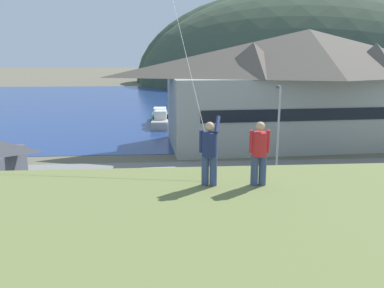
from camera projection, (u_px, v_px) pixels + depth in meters
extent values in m
plane|color=#66604C|center=(227.00, 247.00, 18.31)|extent=(600.00, 600.00, 0.00)
cube|color=gray|center=(214.00, 206.00, 23.16)|extent=(40.00, 20.00, 0.10)
cube|color=navy|center=(179.00, 102.00, 76.63)|extent=(360.00, 84.00, 0.03)
ellipsoid|color=#334733|center=(278.00, 81.00, 138.73)|extent=(102.16, 60.67, 61.92)
ellipsoid|color=#3D4C38|center=(306.00, 83.00, 128.68)|extent=(111.07, 70.62, 60.36)
cube|color=#999E99|center=(304.00, 110.00, 39.53)|extent=(28.10, 11.99, 6.95)
cube|color=black|center=(328.00, 114.00, 34.47)|extent=(23.33, 1.59, 1.10)
pyramid|color=#60564C|center=(308.00, 53.00, 38.23)|extent=(29.81, 13.12, 4.60)
pyramid|color=#60564C|center=(253.00, 60.00, 35.83)|extent=(5.98, 5.98, 3.22)
pyramid|color=#60564C|center=(375.00, 60.00, 37.47)|extent=(5.98, 5.98, 3.22)
cube|color=#70604C|center=(186.00, 120.00, 52.85)|extent=(3.20, 15.40, 0.70)
cube|color=#23564C|center=(160.00, 120.00, 52.41)|extent=(2.45, 7.43, 0.90)
cube|color=#33665B|center=(160.00, 116.00, 52.29)|extent=(2.38, 7.21, 0.16)
cube|color=silver|center=(160.00, 112.00, 51.61)|extent=(1.68, 2.24, 1.10)
cube|color=#A8A399|center=(211.00, 121.00, 51.50)|extent=(2.25, 6.17, 0.90)
cube|color=#B7B2A8|center=(211.00, 117.00, 51.38)|extent=(2.18, 5.98, 0.16)
cube|color=silver|center=(212.00, 113.00, 50.80)|extent=(1.45, 1.89, 1.10)
cube|color=#A8A399|center=(161.00, 123.00, 49.79)|extent=(2.53, 6.74, 0.90)
cube|color=#B7B2A8|center=(161.00, 119.00, 49.67)|extent=(2.46, 6.54, 0.16)
cube|color=silver|center=(161.00, 115.00, 49.05)|extent=(1.61, 2.08, 1.10)
cube|color=black|center=(307.00, 185.00, 24.66)|extent=(4.33, 2.13, 0.80)
cube|color=black|center=(310.00, 174.00, 24.52)|extent=(2.22, 1.76, 0.70)
cube|color=black|center=(310.00, 174.00, 24.53)|extent=(2.27, 1.80, 0.32)
cylinder|color=black|center=(282.00, 187.00, 25.44)|extent=(0.66, 0.27, 0.64)
cylinder|color=black|center=(293.00, 197.00, 23.67)|extent=(0.66, 0.27, 0.64)
cylinder|color=black|center=(320.00, 185.00, 25.84)|extent=(0.66, 0.27, 0.64)
cylinder|color=black|center=(334.00, 195.00, 24.07)|extent=(0.66, 0.27, 0.64)
cube|color=silver|center=(162.00, 187.00, 24.25)|extent=(4.29, 2.02, 0.80)
cube|color=beige|center=(160.00, 176.00, 24.07)|extent=(2.18, 1.71, 0.70)
cube|color=black|center=(160.00, 177.00, 24.07)|extent=(2.23, 1.74, 0.32)
cylinder|color=black|center=(185.00, 197.00, 23.62)|extent=(0.65, 0.25, 0.64)
cylinder|color=black|center=(182.00, 187.00, 25.40)|extent=(0.65, 0.25, 0.64)
cylinder|color=black|center=(141.00, 199.00, 23.29)|extent=(0.65, 0.25, 0.64)
cylinder|color=black|center=(141.00, 189.00, 25.07)|extent=(0.65, 0.25, 0.64)
cube|color=#9EA3A8|center=(142.00, 238.00, 17.53)|extent=(4.29, 2.02, 0.80)
cube|color=gray|center=(138.00, 222.00, 17.36)|extent=(2.18, 1.71, 0.70)
cube|color=black|center=(138.00, 223.00, 17.36)|extent=(2.23, 1.75, 0.32)
cylinder|color=black|center=(171.00, 255.00, 16.75)|extent=(0.65, 0.25, 0.64)
cylinder|color=black|center=(172.00, 236.00, 18.53)|extent=(0.65, 0.25, 0.64)
cylinder|color=black|center=(109.00, 256.00, 16.70)|extent=(0.65, 0.25, 0.64)
cylinder|color=black|center=(116.00, 237.00, 18.49)|extent=(0.65, 0.25, 0.64)
cube|color=silver|center=(240.00, 217.00, 19.80)|extent=(4.24, 1.90, 0.80)
cube|color=beige|center=(243.00, 203.00, 19.64)|extent=(2.14, 1.65, 0.70)
cube|color=black|center=(243.00, 204.00, 19.65)|extent=(2.18, 1.68, 0.32)
cylinder|color=black|center=(212.00, 217.00, 20.72)|extent=(0.65, 0.24, 0.64)
cylinder|color=black|center=(216.00, 232.00, 18.94)|extent=(0.65, 0.24, 0.64)
cylinder|color=black|center=(262.00, 216.00, 20.85)|extent=(0.65, 0.24, 0.64)
cylinder|color=black|center=(270.00, 231.00, 19.06)|extent=(0.65, 0.24, 0.64)
cube|color=red|center=(18.00, 235.00, 17.76)|extent=(4.22, 1.84, 0.80)
cube|color=#B11A15|center=(19.00, 220.00, 17.61)|extent=(2.11, 1.62, 0.70)
cube|color=black|center=(19.00, 221.00, 17.61)|extent=(2.16, 1.65, 0.32)
cylinder|color=black|center=(54.00, 233.00, 18.83)|extent=(0.64, 0.23, 0.64)
cylinder|color=black|center=(42.00, 252.00, 17.04)|extent=(0.64, 0.23, 0.64)
cylinder|color=#ADADB2|center=(278.00, 132.00, 28.12)|extent=(0.16, 0.16, 6.76)
cube|color=#4C4C51|center=(279.00, 87.00, 27.72)|extent=(0.24, 0.70, 0.20)
cylinder|color=#384770|center=(205.00, 170.00, 10.30)|extent=(0.20, 0.20, 0.82)
cylinder|color=#384770|center=(213.00, 171.00, 10.26)|extent=(0.20, 0.20, 0.82)
cylinder|color=navy|center=(209.00, 144.00, 10.11)|extent=(0.40, 0.40, 0.64)
sphere|color=tan|center=(210.00, 126.00, 10.01)|extent=(0.24, 0.24, 0.24)
cylinder|color=navy|center=(217.00, 125.00, 10.14)|extent=(0.24, 0.56, 0.43)
cylinder|color=navy|center=(201.00, 141.00, 10.13)|extent=(0.11, 0.11, 0.60)
cylinder|color=#384770|center=(254.00, 170.00, 10.30)|extent=(0.20, 0.20, 0.82)
cylinder|color=#384770|center=(263.00, 170.00, 10.31)|extent=(0.20, 0.20, 0.82)
cylinder|color=red|center=(260.00, 144.00, 10.14)|extent=(0.40, 0.40, 0.64)
sphere|color=tan|center=(260.00, 126.00, 10.03)|extent=(0.24, 0.24, 0.24)
cylinder|color=red|center=(251.00, 141.00, 10.12)|extent=(0.11, 0.11, 0.60)
cylinder|color=red|center=(268.00, 141.00, 10.13)|extent=(0.11, 0.11, 0.60)
cylinder|color=silver|center=(180.00, 29.00, 12.85)|extent=(1.77, 6.70, 8.65)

